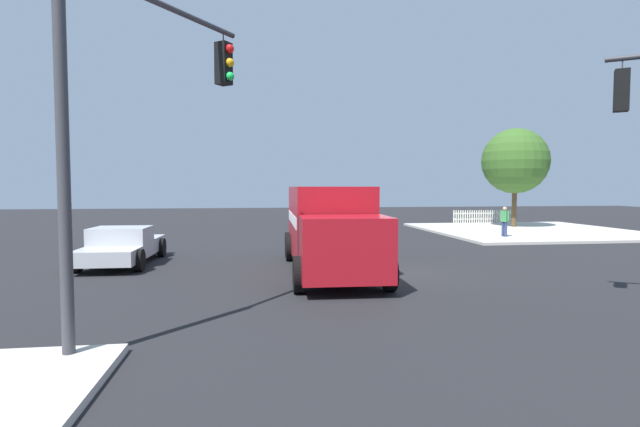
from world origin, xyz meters
TOP-DOWN VIEW (x-y plane):
  - ground_plane at (0.00, 0.00)m, footprint 100.00×100.00m
  - sidewalk_corner_near at (-12.80, -12.80)m, footprint 12.43×12.43m
  - delivery_truck at (1.89, -0.95)m, footprint 3.01×8.35m
  - traffic_light_secondary at (6.63, 5.90)m, footprint 2.69×3.63m
  - pickup_silver at (9.19, -3.20)m, footprint 2.35×5.25m
  - pedestrian_near_corner at (-9.09, -9.19)m, footprint 0.36×0.48m
  - picket_fence_run at (-12.80, -18.77)m, footprint 4.96×0.05m
  - shade_tree_near at (-13.08, -15.15)m, footprint 4.39×4.39m

SIDE VIEW (x-z plane):
  - ground_plane at x=0.00m, z-range 0.00..0.00m
  - sidewalk_corner_near at x=-12.80m, z-range 0.00..0.14m
  - picket_fence_run at x=-12.80m, z-range 0.15..1.10m
  - pickup_silver at x=9.19m, z-range 0.04..1.42m
  - pedestrian_near_corner at x=-9.09m, z-range 0.25..1.88m
  - delivery_truck at x=1.89m, z-range 0.07..2.92m
  - traffic_light_secondary at x=6.63m, z-range 1.15..7.64m
  - shade_tree_near at x=-13.08m, z-range 1.26..7.89m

